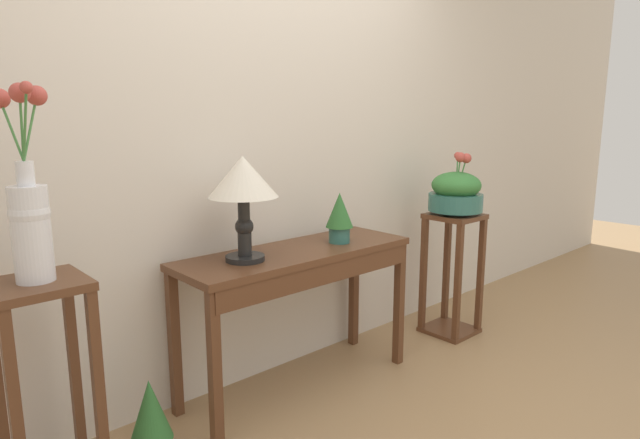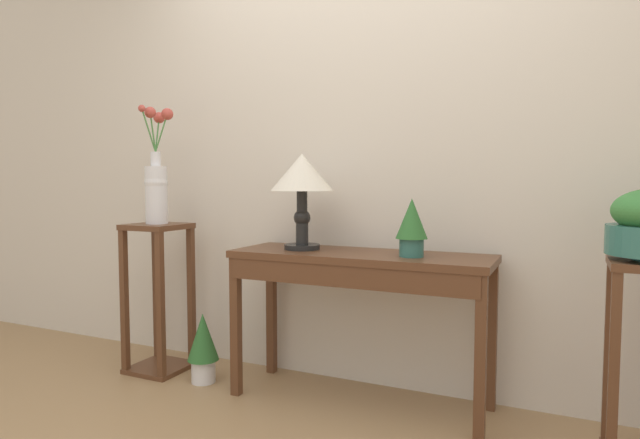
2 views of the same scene
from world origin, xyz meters
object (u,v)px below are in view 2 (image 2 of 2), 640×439
object	(u,v)px
flower_vase_tall_left	(156,182)
table_lamp	(302,179)
potted_plant_floor	(203,345)
pedestal_stand_left	(159,298)
potted_plant_on_console	(412,225)
console_table	(358,275)

from	to	relation	value
flower_vase_tall_left	table_lamp	bearing A→B (deg)	4.03
table_lamp	potted_plant_floor	world-z (taller)	table_lamp
pedestal_stand_left	potted_plant_floor	world-z (taller)	pedestal_stand_left
table_lamp	pedestal_stand_left	world-z (taller)	table_lamp
pedestal_stand_left	potted_plant_on_console	bearing A→B (deg)	1.21
table_lamp	console_table	bearing A→B (deg)	-4.50
potted_plant_floor	pedestal_stand_left	bearing A→B (deg)	172.19
console_table	flower_vase_tall_left	distance (m)	1.27
console_table	flower_vase_tall_left	xyz separation A→B (m)	(-1.19, -0.04, 0.44)
potted_plant_on_console	pedestal_stand_left	size ratio (longest dim) A/B	0.31
potted_plant_on_console	pedestal_stand_left	world-z (taller)	potted_plant_on_console
console_table	table_lamp	xyz separation A→B (m)	(-0.31, 0.02, 0.46)
potted_plant_on_console	potted_plant_floor	bearing A→B (deg)	-176.00
table_lamp	pedestal_stand_left	size ratio (longest dim) A/B	0.57
pedestal_stand_left	potted_plant_floor	bearing A→B (deg)	-7.81
pedestal_stand_left	potted_plant_floor	distance (m)	0.41
flower_vase_tall_left	potted_plant_floor	size ratio (longest dim) A/B	1.72
flower_vase_tall_left	pedestal_stand_left	bearing A→B (deg)	-127.56
potted_plant_on_console	flower_vase_tall_left	distance (m)	1.47
potted_plant_on_console	flower_vase_tall_left	xyz separation A→B (m)	(-1.46, -0.03, 0.19)
table_lamp	potted_plant_on_console	bearing A→B (deg)	-3.30
table_lamp	pedestal_stand_left	xyz separation A→B (m)	(-0.88, -0.06, -0.67)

